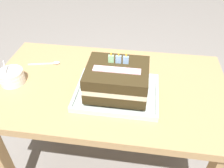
{
  "coord_description": "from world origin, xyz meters",
  "views": [
    {
      "loc": [
        0.14,
        -0.82,
        1.36
      ],
      "look_at": [
        0.03,
        -0.03,
        0.72
      ],
      "focal_mm": 37.67,
      "sensor_mm": 36.0,
      "label": 1
    }
  ],
  "objects_px": {
    "bowl_stack": "(12,77)",
    "serving_spoon_near_tray": "(52,63)",
    "birthday_cake": "(117,79)",
    "foil_tray": "(117,93)"
  },
  "relations": [
    {
      "from": "bowl_stack",
      "to": "serving_spoon_near_tray",
      "type": "bearing_deg",
      "value": 53.53
    },
    {
      "from": "bowl_stack",
      "to": "serving_spoon_near_tray",
      "type": "distance_m",
      "value": 0.21
    },
    {
      "from": "birthday_cake",
      "to": "bowl_stack",
      "type": "height_order",
      "value": "birthday_cake"
    },
    {
      "from": "foil_tray",
      "to": "serving_spoon_near_tray",
      "type": "height_order",
      "value": "foil_tray"
    },
    {
      "from": "foil_tray",
      "to": "bowl_stack",
      "type": "relative_size",
      "value": 3.14
    },
    {
      "from": "foil_tray",
      "to": "birthday_cake",
      "type": "height_order",
      "value": "birthday_cake"
    },
    {
      "from": "foil_tray",
      "to": "serving_spoon_near_tray",
      "type": "xyz_separation_m",
      "value": [
        -0.36,
        0.18,
        -0.0
      ]
    },
    {
      "from": "foil_tray",
      "to": "bowl_stack",
      "type": "distance_m",
      "value": 0.48
    },
    {
      "from": "foil_tray",
      "to": "bowl_stack",
      "type": "xyz_separation_m",
      "value": [
        -0.48,
        0.01,
        0.02
      ]
    },
    {
      "from": "foil_tray",
      "to": "bowl_stack",
      "type": "bearing_deg",
      "value": 178.31
    }
  ]
}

